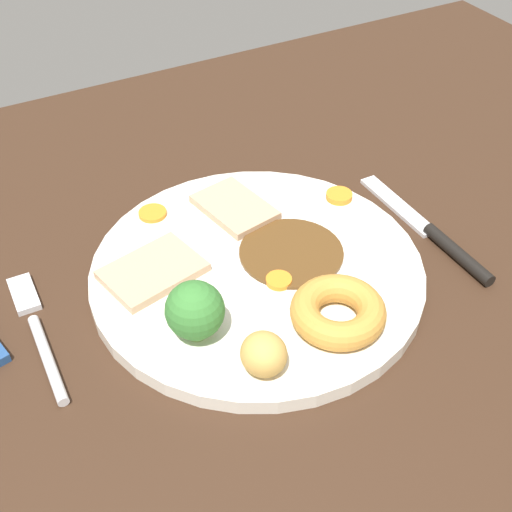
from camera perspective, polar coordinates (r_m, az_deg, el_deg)
dining_table at (r=62.48cm, az=0.61°, el=-2.82°), size 120.00×84.00×3.60cm
dinner_plate at (r=60.68cm, az=-0.00°, el=-1.20°), size 29.49×29.49×1.40cm
gravy_pool at (r=61.17cm, az=3.05°, el=0.21°), size 9.44×9.44×0.30cm
meat_slice_main at (r=66.01cm, az=-1.81°, el=4.10°), size 6.66×8.66×0.80cm
meat_slice_under at (r=59.67cm, az=-8.64°, el=-1.25°), size 9.34×7.59×0.80cm
yorkshire_pudding at (r=54.81cm, az=6.88°, el=-4.64°), size 7.73×7.73×2.36cm
roast_potato_left at (r=50.86cm, az=0.65°, el=-8.21°), size 3.81×4.02×3.28cm
carrot_coin_front at (r=58.51cm, az=2.18°, el=-1.97°), size 2.25×2.25×0.46cm
carrot_coin_back at (r=66.30cm, az=-8.65°, el=3.56°), size 2.70×2.70×0.41cm
carrot_coin_side at (r=68.15cm, az=6.98°, el=5.03°), size 2.61×2.61×0.59cm
broccoli_floret at (r=52.47cm, az=-5.14°, el=-4.58°), size 4.68×4.68×5.18cm
fork at (r=58.80cm, az=-17.85°, el=-5.95°), size 2.09×15.28×0.90cm
knife at (r=67.00cm, az=14.70°, el=1.72°), size 1.72×18.50×1.20cm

